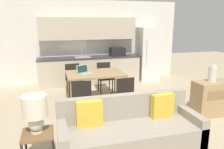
# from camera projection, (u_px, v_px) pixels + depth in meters

# --- Properties ---
(wall_back) EXTENTS (6.40, 0.07, 2.70)m
(wall_back) POSITION_uv_depth(u_px,v_px,m) (87.00, 42.00, 7.33)
(wall_back) COLOR silver
(wall_back) RESTS_ON ground_plane
(kitchen_counter) EXTENTS (3.31, 0.65, 2.15)m
(kitchen_counter) POSITION_uv_depth(u_px,v_px,m) (90.00, 58.00, 7.18)
(kitchen_counter) COLOR beige
(kitchen_counter) RESTS_ON ground_plane
(refrigerator) EXTENTS (0.69, 0.71, 1.83)m
(refrigerator) POSITION_uv_depth(u_px,v_px,m) (148.00, 54.00, 7.61)
(refrigerator) COLOR white
(refrigerator) RESTS_ON ground_plane
(dining_table) EXTENTS (1.40, 0.97, 0.78)m
(dining_table) POSITION_uv_depth(u_px,v_px,m) (95.00, 75.00, 5.42)
(dining_table) COLOR tan
(dining_table) RESTS_ON ground_plane
(couch) EXTENTS (2.20, 0.80, 0.86)m
(couch) POSITION_uv_depth(u_px,v_px,m) (129.00, 130.00, 3.44)
(couch) COLOR #3D2D1E
(couch) RESTS_ON ground_plane
(side_table) EXTENTS (0.43, 0.43, 0.51)m
(side_table) POSITION_uv_depth(u_px,v_px,m) (39.00, 144.00, 3.05)
(side_table) COLOR brown
(side_table) RESTS_ON ground_plane
(table_lamp) EXTENTS (0.34, 0.34, 0.53)m
(table_lamp) POSITION_uv_depth(u_px,v_px,m) (35.00, 110.00, 2.97)
(table_lamp) COLOR silver
(table_lamp) RESTS_ON side_table
(credenza) EXTENTS (1.19, 0.43, 0.76)m
(credenza) POSITION_uv_depth(u_px,v_px,m) (219.00, 98.00, 4.82)
(credenza) COLOR tan
(credenza) RESTS_ON ground_plane
(vase) EXTENTS (0.18, 0.18, 0.36)m
(vase) POSITION_uv_depth(u_px,v_px,m) (212.00, 74.00, 4.67)
(vase) COLOR beige
(vase) RESTS_ON credenza
(dining_chair_far_right) EXTENTS (0.42, 0.42, 0.85)m
(dining_chair_far_right) POSITION_uv_depth(u_px,v_px,m) (105.00, 76.00, 6.37)
(dining_chair_far_right) COLOR black
(dining_chair_far_right) RESTS_ON ground_plane
(dining_chair_near_left) EXTENTS (0.48, 0.48, 0.85)m
(dining_chair_near_left) POSITION_uv_depth(u_px,v_px,m) (82.00, 97.00, 4.59)
(dining_chair_near_left) COLOR black
(dining_chair_near_left) RESTS_ON ground_plane
(dining_chair_far_left) EXTENTS (0.46, 0.46, 0.85)m
(dining_chair_far_left) POSITION_uv_depth(u_px,v_px,m) (73.00, 77.00, 6.17)
(dining_chair_far_left) COLOR black
(dining_chair_far_left) RESTS_ON ground_plane
(dining_chair_near_right) EXTENTS (0.44, 0.44, 0.85)m
(dining_chair_near_right) POSITION_uv_depth(u_px,v_px,m) (123.00, 93.00, 4.80)
(dining_chair_near_right) COLOR black
(dining_chair_near_right) RESTS_ON ground_plane
(laptop) EXTENTS (0.40, 0.37, 0.20)m
(laptop) POSITION_uv_depth(u_px,v_px,m) (84.00, 71.00, 5.34)
(laptop) COLOR #B7BABC
(laptop) RESTS_ON dining_table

